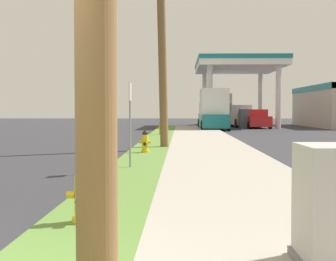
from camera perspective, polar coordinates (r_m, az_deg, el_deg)
name	(u,v)px	position (r m, az deg, el deg)	size (l,w,h in m)	color
fire_hydrant_nearest	(83,197)	(6.41, -10.00, -7.71)	(0.42, 0.38, 0.74)	yellow
fire_hydrant_second	(145,143)	(16.40, -2.71, -1.45)	(0.42, 0.38, 0.74)	yellow
fire_hydrant_third	(161,129)	(27.90, -0.83, 0.19)	(0.42, 0.37, 0.74)	yellow
utility_pole_midground	(162,29)	(19.18, -0.75, 11.88)	(1.38, 0.50, 8.99)	brown
utility_cabinet	(325,210)	(4.75, 18.07, -8.95)	(0.51, 0.85, 1.13)	slate
street_sign_post	(130,107)	(12.20, -4.50, 2.77)	(0.05, 0.36, 2.12)	gray
gas_station_canopy	(320,98)	(46.07, 17.47, 3.64)	(16.14, 13.16, 6.03)	silver
car_navy_by_near_pump	(214,117)	(51.37, 5.41, 1.55)	(2.13, 4.58, 1.57)	navy
car_red_by_far_pump	(255,120)	(41.23, 10.22, 1.28)	(2.23, 4.62, 1.57)	red
truck_silver_at_forecourt	(242,117)	(44.17, 8.69, 1.62)	(2.58, 5.56, 1.97)	#BCBCC1
truck_teal_on_apron	(213,110)	(37.50, 5.34, 2.36)	(2.16, 6.41, 3.11)	#197075
truck_tan_at_far_bay	(222,110)	(47.91, 6.34, 2.39)	(2.52, 6.52, 3.11)	tan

